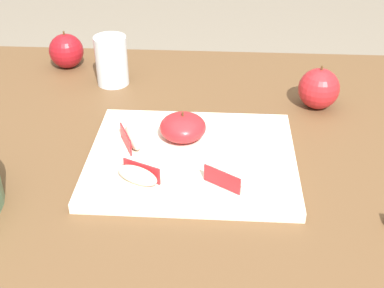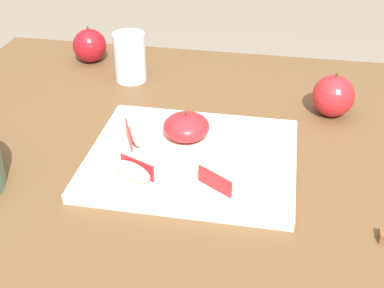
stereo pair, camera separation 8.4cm
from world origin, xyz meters
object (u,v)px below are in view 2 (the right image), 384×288
object	(u,v)px
apple_wedge_right	(135,134)
whole_apple_red_delicious	(90,46)
cutting_board	(192,158)
apple_half_skin_up	(186,127)
whole_apple_crimson	(333,96)
apple_wedge_left	(220,178)
drinking_glass_water	(130,57)
apple_wedge_middle	(133,171)

from	to	relation	value
apple_wedge_right	whole_apple_red_delicious	xyz separation A→B (m)	(-0.21, 0.35, 0.01)
cutting_board	apple_wedge_right	size ratio (longest dim) A/B	4.80
whole_apple_red_delicious	apple_half_skin_up	bearing A→B (deg)	-47.71
apple_wedge_right	whole_apple_crimson	size ratio (longest dim) A/B	0.81
apple_wedge_left	drinking_glass_water	bearing A→B (deg)	123.70
apple_wedge_middle	cutting_board	bearing A→B (deg)	47.39
whole_apple_red_delicious	drinking_glass_water	size ratio (longest dim) A/B	0.81
apple_wedge_middle	apple_wedge_right	distance (m)	0.11
apple_wedge_middle	whole_apple_red_delicious	world-z (taller)	whole_apple_red_delicious
cutting_board	apple_wedge_left	size ratio (longest dim) A/B	4.94
apple_wedge_right	whole_apple_red_delicious	size ratio (longest dim) A/B	0.83
apple_half_skin_up	apple_wedge_middle	bearing A→B (deg)	-113.68
whole_apple_crimson	drinking_glass_water	xyz separation A→B (m)	(-0.42, 0.08, 0.01)
apple_wedge_left	whole_apple_crimson	world-z (taller)	whole_apple_crimson
apple_half_skin_up	apple_wedge_middle	distance (m)	0.15
whole_apple_red_delicious	drinking_glass_water	distance (m)	0.14
cutting_board	whole_apple_red_delicious	world-z (taller)	whole_apple_red_delicious
apple_wedge_middle	apple_wedge_right	bearing A→B (deg)	103.67
cutting_board	whole_apple_crimson	distance (m)	0.32
apple_wedge_left	drinking_glass_water	distance (m)	0.44
cutting_board	whole_apple_red_delicious	xyz separation A→B (m)	(-0.31, 0.37, 0.03)
whole_apple_red_delicious	apple_wedge_right	bearing A→B (deg)	-59.25
apple_half_skin_up	whole_apple_crimson	size ratio (longest dim) A/B	0.91
cutting_board	apple_wedge_middle	world-z (taller)	apple_wedge_middle
apple_half_skin_up	drinking_glass_water	xyz separation A→B (m)	(-0.17, 0.24, 0.01)
cutting_board	apple_wedge_middle	size ratio (longest dim) A/B	4.80
apple_half_skin_up	drinking_glass_water	world-z (taller)	drinking_glass_water
apple_half_skin_up	whole_apple_red_delicious	world-z (taller)	whole_apple_red_delicious
cutting_board	drinking_glass_water	xyz separation A→B (m)	(-0.19, 0.29, 0.04)
apple_half_skin_up	apple_wedge_left	world-z (taller)	apple_half_skin_up
whole_apple_crimson	whole_apple_red_delicious	distance (m)	0.57
apple_wedge_right	drinking_glass_water	world-z (taller)	drinking_glass_water
apple_wedge_left	apple_half_skin_up	bearing A→B (deg)	120.78
whole_apple_crimson	drinking_glass_water	size ratio (longest dim) A/B	0.84
apple_half_skin_up	drinking_glass_water	distance (m)	0.29
apple_wedge_left	whole_apple_red_delicious	size ratio (longest dim) A/B	0.81
apple_half_skin_up	drinking_glass_water	bearing A→B (deg)	125.15
apple_wedge_left	apple_wedge_right	distance (m)	0.19
cutting_board	drinking_glass_water	bearing A→B (deg)	123.03
apple_half_skin_up	cutting_board	bearing A→B (deg)	-68.95
cutting_board	apple_wedge_middle	bearing A→B (deg)	-132.61
cutting_board	apple_wedge_left	distance (m)	0.10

